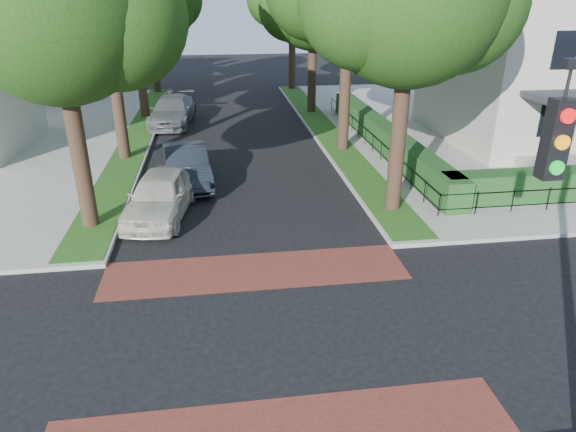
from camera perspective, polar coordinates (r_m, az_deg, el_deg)
The scene contains 15 objects.
ground at distance 12.84m, azimuth -2.38°, elevation -13.21°, with size 120.00×120.00×0.00m, color black.
sidewalk_ne at distance 36.45m, azimuth 26.67°, elevation 9.22°, with size 30.00×30.00×0.15m, color gray.
crosswalk_far at distance 15.51m, azimuth -3.59°, elevation -6.10°, with size 9.00×2.20×0.01m, color maroon.
grass_strip_ne at distance 30.93m, azimuth 4.08°, elevation 9.61°, with size 1.60×29.80×0.02m, color #234B15.
grass_strip_nw at distance 30.61m, azimuth -16.36°, elevation 8.56°, with size 1.60×29.80×0.02m, color #234B15.
tree_right_far at distance 35.05m, azimuth 2.93°, elevation 22.46°, with size 7.25×6.23×9.74m.
tree_left_near at distance 18.02m, azimuth -24.02°, elevation 20.48°, with size 7.50×6.45×10.20m.
tree_left_far at distance 34.73m, azimuth -16.67°, elevation 21.93°, with size 7.00×6.02×9.86m.
hedge_main_road at distance 27.54m, azimuth 10.62°, elevation 8.75°, with size 1.00×18.00×1.20m, color #16401B.
fence_main_road at distance 27.34m, azimuth 8.99°, elevation 8.43°, with size 0.06×18.00×0.90m, color black, non-canonical shape.
house_victorian at distance 32.01m, azimuth 28.67°, elevation 18.07°, with size 13.00×13.05×12.48m.
house_left_far at distance 44.74m, azimuth -28.47°, elevation 17.71°, with size 10.00×9.00×10.14m.
parked_car_front at distance 19.38m, azimuth -14.02°, elevation 2.27°, with size 1.99×4.95×1.69m, color beige.
parked_car_middle at distance 22.51m, azimuth -11.20°, elevation 5.51°, with size 1.75×5.02×1.65m, color black.
parked_car_rear at distance 33.25m, azimuth -12.71°, elevation 11.33°, with size 2.39×5.88×1.71m, color slate.
Camera 1 is at (-0.91, -10.21, 7.73)m, focal length 32.00 mm.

